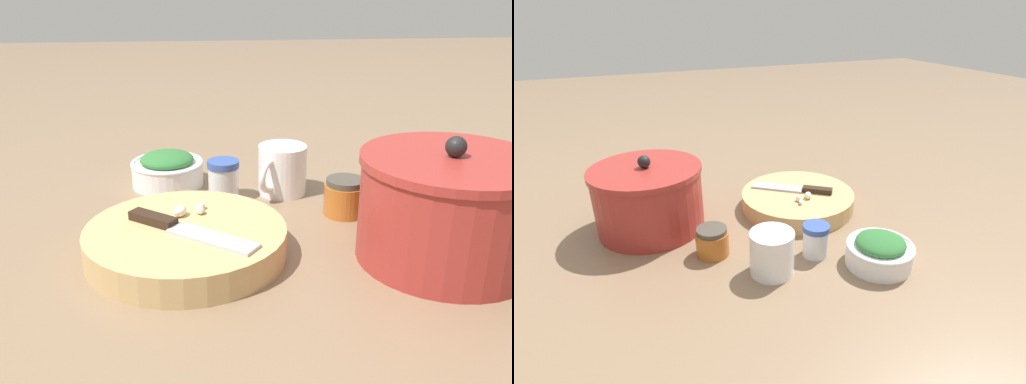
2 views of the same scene
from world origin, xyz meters
TOP-DOWN VIEW (x-y plane):
  - ground_plane at (0.00, 0.00)m, footprint 5.00×5.00m
  - cutting_board at (0.05, -0.12)m, footprint 0.28×0.28m
  - chef_knife at (0.07, -0.12)m, footprint 0.15×0.18m
  - garlic_cloves at (0.01, -0.11)m, footprint 0.05×0.05m
  - herb_bowl at (-0.23, -0.16)m, footprint 0.14×0.14m
  - spice_jar at (-0.15, -0.06)m, footprint 0.06×0.06m
  - coffee_mug at (-0.17, 0.05)m, footprint 0.11×0.09m
  - honey_jar at (-0.07, 0.14)m, footprint 0.07×0.07m
  - stock_pot at (0.10, 0.24)m, footprint 0.25×0.25m

SIDE VIEW (x-z plane):
  - ground_plane at x=0.00m, z-range 0.00..0.00m
  - cutting_board at x=0.05m, z-range 0.00..0.04m
  - honey_jar at x=-0.07m, z-range 0.00..0.06m
  - herb_bowl at x=-0.23m, z-range 0.00..0.06m
  - spice_jar at x=-0.15m, z-range 0.00..0.07m
  - coffee_mug at x=-0.17m, z-range 0.00..0.09m
  - chef_knife at x=0.07m, z-range 0.04..0.05m
  - garlic_cloves at x=0.01m, z-range 0.04..0.06m
  - stock_pot at x=0.10m, z-range -0.01..0.16m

